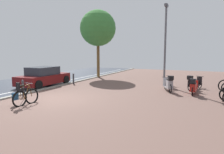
{
  "coord_description": "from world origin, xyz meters",
  "views": [
    {
      "loc": [
        6.95,
        -8.2,
        2.41
      ],
      "look_at": [
        2.9,
        0.75,
        1.21
      ],
      "focal_mm": 32.9,
      "sensor_mm": 36.0,
      "label": 1
    }
  ],
  "objects_px": {
    "scooter_near": "(194,83)",
    "scooter_mid": "(169,84)",
    "bollard_near": "(23,88)",
    "scooter_extra": "(170,82)",
    "street_tree": "(98,28)",
    "parked_car_near": "(44,77)",
    "bollard_far": "(73,79)",
    "lamp_post": "(165,41)",
    "bicycle_foreground": "(24,96)",
    "scooter_far": "(194,87)"
  },
  "relations": [
    {
      "from": "scooter_near",
      "to": "scooter_mid",
      "type": "xyz_separation_m",
      "value": [
        -1.35,
        -1.36,
        0.03
      ]
    },
    {
      "from": "scooter_mid",
      "to": "bollard_near",
      "type": "xyz_separation_m",
      "value": [
        -7.07,
        -4.6,
        -0.03
      ]
    },
    {
      "from": "scooter_near",
      "to": "scooter_mid",
      "type": "height_order",
      "value": "scooter_mid"
    },
    {
      "from": "scooter_mid",
      "to": "scooter_extra",
      "type": "height_order",
      "value": "scooter_mid"
    },
    {
      "from": "scooter_extra",
      "to": "street_tree",
      "type": "distance_m",
      "value": 8.9
    },
    {
      "from": "parked_car_near",
      "to": "bollard_far",
      "type": "height_order",
      "value": "parked_car_near"
    },
    {
      "from": "scooter_near",
      "to": "parked_car_near",
      "type": "distance_m",
      "value": 10.26
    },
    {
      "from": "scooter_mid",
      "to": "bollard_near",
      "type": "distance_m",
      "value": 8.43
    },
    {
      "from": "lamp_post",
      "to": "scooter_near",
      "type": "bearing_deg",
      "value": -18.46
    },
    {
      "from": "bicycle_foreground",
      "to": "scooter_extra",
      "type": "relative_size",
      "value": 0.77
    },
    {
      "from": "scooter_far",
      "to": "scooter_extra",
      "type": "relative_size",
      "value": 1.01
    },
    {
      "from": "scooter_far",
      "to": "lamp_post",
      "type": "height_order",
      "value": "lamp_post"
    },
    {
      "from": "scooter_near",
      "to": "bollard_far",
      "type": "relative_size",
      "value": 2.16
    },
    {
      "from": "bollard_near",
      "to": "bollard_far",
      "type": "height_order",
      "value": "bollard_near"
    },
    {
      "from": "scooter_near",
      "to": "bollard_near",
      "type": "bearing_deg",
      "value": -144.69
    },
    {
      "from": "bicycle_foreground",
      "to": "parked_car_near",
      "type": "xyz_separation_m",
      "value": [
        -3.03,
        4.53,
        0.24
      ]
    },
    {
      "from": "bollard_far",
      "to": "lamp_post",
      "type": "bearing_deg",
      "value": 16.29
    },
    {
      "from": "bicycle_foreground",
      "to": "bollard_near",
      "type": "relative_size",
      "value": 1.57
    },
    {
      "from": "lamp_post",
      "to": "bollard_far",
      "type": "distance_m",
      "value": 7.24
    },
    {
      "from": "scooter_far",
      "to": "scooter_extra",
      "type": "bearing_deg",
      "value": 132.59
    },
    {
      "from": "bollard_near",
      "to": "lamp_post",
      "type": "bearing_deg",
      "value": 45.87
    },
    {
      "from": "lamp_post",
      "to": "scooter_extra",
      "type": "bearing_deg",
      "value": -49.35
    },
    {
      "from": "bollard_near",
      "to": "bicycle_foreground",
      "type": "bearing_deg",
      "value": -40.86
    },
    {
      "from": "scooter_near",
      "to": "street_tree",
      "type": "distance_m",
      "value": 10.19
    },
    {
      "from": "parked_car_near",
      "to": "scooter_mid",
      "type": "bearing_deg",
      "value": 9.51
    },
    {
      "from": "scooter_extra",
      "to": "lamp_post",
      "type": "relative_size",
      "value": 0.32
    },
    {
      "from": "bollard_far",
      "to": "scooter_mid",
      "type": "bearing_deg",
      "value": -1.23
    },
    {
      "from": "scooter_near",
      "to": "bollard_far",
      "type": "bearing_deg",
      "value": -171.8
    },
    {
      "from": "scooter_far",
      "to": "bollard_far",
      "type": "height_order",
      "value": "scooter_far"
    },
    {
      "from": "bicycle_foreground",
      "to": "parked_car_near",
      "type": "bearing_deg",
      "value": 123.75
    },
    {
      "from": "scooter_extra",
      "to": "street_tree",
      "type": "xyz_separation_m",
      "value": [
        -7.17,
        3.17,
        4.22
      ]
    },
    {
      "from": "scooter_mid",
      "to": "bollard_far",
      "type": "distance_m",
      "value": 7.07
    },
    {
      "from": "scooter_far",
      "to": "lamp_post",
      "type": "relative_size",
      "value": 0.32
    },
    {
      "from": "scooter_near",
      "to": "street_tree",
      "type": "bearing_deg",
      "value": 159.28
    },
    {
      "from": "bicycle_foreground",
      "to": "scooter_mid",
      "type": "height_order",
      "value": "bicycle_foreground"
    },
    {
      "from": "lamp_post",
      "to": "street_tree",
      "type": "bearing_deg",
      "value": 158.62
    },
    {
      "from": "scooter_mid",
      "to": "scooter_extra",
      "type": "relative_size",
      "value": 0.88
    },
    {
      "from": "lamp_post",
      "to": "street_tree",
      "type": "distance_m",
      "value": 7.34
    },
    {
      "from": "scooter_near",
      "to": "scooter_far",
      "type": "relative_size",
      "value": 0.93
    },
    {
      "from": "parked_car_near",
      "to": "bicycle_foreground",
      "type": "bearing_deg",
      "value": -56.25
    },
    {
      "from": "scooter_mid",
      "to": "parked_car_near",
      "type": "bearing_deg",
      "value": -170.49
    },
    {
      "from": "scooter_extra",
      "to": "bollard_far",
      "type": "distance_m",
      "value": 7.03
    },
    {
      "from": "scooter_mid",
      "to": "lamp_post",
      "type": "distance_m",
      "value": 3.42
    },
    {
      "from": "scooter_near",
      "to": "scooter_far",
      "type": "bearing_deg",
      "value": -87.44
    },
    {
      "from": "bicycle_foreground",
      "to": "scooter_far",
      "type": "bearing_deg",
      "value": 39.53
    },
    {
      "from": "scooter_far",
      "to": "bollard_far",
      "type": "xyz_separation_m",
      "value": [
        -8.49,
        0.4,
        -0.04
      ]
    },
    {
      "from": "parked_car_near",
      "to": "bollard_near",
      "type": "height_order",
      "value": "parked_car_near"
    },
    {
      "from": "scooter_mid",
      "to": "scooter_extra",
      "type": "xyz_separation_m",
      "value": [
        -0.17,
        1.48,
        -0.08
      ]
    },
    {
      "from": "lamp_post",
      "to": "bollard_near",
      "type": "relative_size",
      "value": 6.36
    },
    {
      "from": "bicycle_foreground",
      "to": "street_tree",
      "type": "relative_size",
      "value": 0.22
    }
  ]
}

